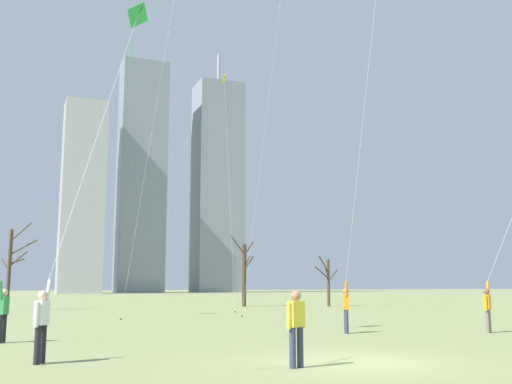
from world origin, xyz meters
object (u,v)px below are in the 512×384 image
(bystander_strolling_midfield, at_px, (296,324))
(bare_tree_left_of_center, at_px, (11,266))
(kite_flyer_midfield_right_teal, at_px, (505,259))
(distant_kite_drifting_right_yellow, at_px, (225,99))
(kite_flyer_midfield_center_pink, at_px, (356,206))
(bare_tree_far_right_edge, at_px, (244,272))
(bare_tree_leftmost, at_px, (328,280))
(kite_flyer_foreground_left_green, at_px, (62,256))

(bystander_strolling_midfield, relative_size, bare_tree_left_of_center, 0.26)
(bystander_strolling_midfield, bearing_deg, bare_tree_left_of_center, 100.17)
(kite_flyer_midfield_right_teal, height_order, distant_kite_drifting_right_yellow, distant_kite_drifting_right_yellow)
(kite_flyer_midfield_center_pink, relative_size, kite_flyer_midfield_right_teal, 0.88)
(bare_tree_far_right_edge, distance_m, bare_tree_leftmost, 6.98)
(kite_flyer_foreground_left_green, height_order, bare_tree_leftmost, kite_flyer_foreground_left_green)
(bare_tree_leftmost, bearing_deg, bare_tree_left_of_center, 176.84)
(kite_flyer_midfield_right_teal, distance_m, distant_kite_drifting_right_yellow, 28.49)
(bare_tree_left_of_center, bearing_deg, kite_flyer_midfield_center_pink, -67.65)
(kite_flyer_midfield_right_teal, distance_m, bare_tree_leftmost, 27.03)
(bare_tree_left_of_center, bearing_deg, bare_tree_leftmost, -3.16)
(kite_flyer_foreground_left_green, height_order, bare_tree_left_of_center, kite_flyer_foreground_left_green)
(kite_flyer_foreground_left_green, distance_m, kite_flyer_midfield_center_pink, 10.45)
(bare_tree_leftmost, bearing_deg, distant_kite_drifting_right_yellow, -172.02)
(bare_tree_left_of_center, distance_m, bare_tree_leftmost, 24.57)
(kite_flyer_foreground_left_green, height_order, bystander_strolling_midfield, kite_flyer_foreground_left_green)
(kite_flyer_midfield_right_teal, relative_size, bare_tree_far_right_edge, 3.10)
(kite_flyer_midfield_center_pink, distance_m, bare_tree_leftmost, 29.46)
(kite_flyer_foreground_left_green, xyz_separation_m, bare_tree_leftmost, (23.08, 28.86, -0.25))
(distant_kite_drifting_right_yellow, relative_size, bare_tree_leftmost, 4.47)
(bare_tree_left_of_center, bearing_deg, kite_flyer_foreground_left_green, -87.29)
(kite_flyer_foreground_left_green, relative_size, bare_tree_left_of_center, 1.90)
(kite_flyer_midfield_center_pink, bearing_deg, bare_tree_left_of_center, 112.35)
(kite_flyer_midfield_center_pink, relative_size, bystander_strolling_midfield, 9.65)
(bystander_strolling_midfield, bearing_deg, distant_kite_drifting_right_yellow, 74.06)
(kite_flyer_midfield_right_teal, xyz_separation_m, bare_tree_far_right_edge, (-0.04, 28.47, 0.06))
(kite_flyer_midfield_center_pink, bearing_deg, distant_kite_drifting_right_yellow, 81.88)
(bystander_strolling_midfield, relative_size, distant_kite_drifting_right_yellow, 0.09)
(bare_tree_far_right_edge, height_order, bare_tree_leftmost, bare_tree_far_right_edge)
(bystander_strolling_midfield, height_order, bare_tree_far_right_edge, bare_tree_far_right_edge)
(kite_flyer_midfield_right_teal, relative_size, bare_tree_leftmost, 4.27)
(kite_flyer_midfield_center_pink, bearing_deg, bare_tree_far_right_edge, 76.99)
(kite_flyer_foreground_left_green, relative_size, bare_tree_leftmost, 2.79)
(kite_flyer_midfield_center_pink, xyz_separation_m, bystander_strolling_midfield, (-5.30, -6.11, -3.56))
(bare_tree_left_of_center, distance_m, bare_tree_far_right_edge, 17.96)
(kite_flyer_foreground_left_green, distance_m, distant_kite_drifting_right_yellow, 33.62)
(kite_flyer_midfield_right_teal, height_order, bystander_strolling_midfield, kite_flyer_midfield_right_teal)
(bare_tree_far_right_edge, relative_size, bare_tree_leftmost, 1.38)
(kite_flyer_midfield_center_pink, bearing_deg, bare_tree_leftmost, 63.36)
(kite_flyer_foreground_left_green, distance_m, bare_tree_far_right_edge, 35.22)
(kite_flyer_midfield_center_pink, relative_size, distant_kite_drifting_right_yellow, 0.84)
(kite_flyer_foreground_left_green, bearing_deg, bystander_strolling_midfield, -37.19)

